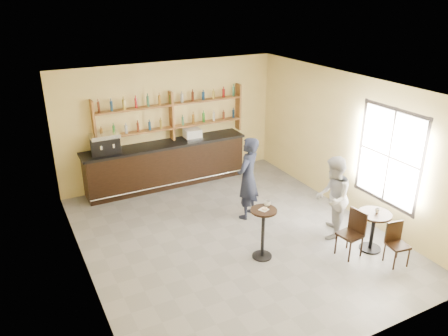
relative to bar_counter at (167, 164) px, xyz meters
name	(u,v)px	position (x,y,z in m)	size (l,w,h in m)	color
floor	(233,236)	(0.29, -3.15, -0.59)	(7.00, 7.00, 0.00)	slate
ceiling	(234,88)	(0.29, -3.15, 2.61)	(7.00, 7.00, 0.00)	white
wall_back	(170,122)	(0.29, 0.35, 1.01)	(7.00, 7.00, 0.00)	#F4DB8A
wall_front	(359,256)	(0.29, -6.65, 1.01)	(7.00, 7.00, 0.00)	#F4DB8A
wall_left	(80,199)	(-2.71, -3.15, 1.01)	(7.00, 7.00, 0.00)	#F4DB8A
wall_right	(348,144)	(3.29, -3.15, 1.01)	(7.00, 7.00, 0.00)	#F4DB8A
window_pane	(389,157)	(3.28, -4.35, 1.11)	(2.00, 2.00, 0.00)	white
window_frame	(389,157)	(3.28, -4.35, 1.11)	(0.04, 1.70, 2.10)	black
shelf_unit	(172,116)	(0.29, 0.22, 1.22)	(4.00, 0.26, 1.40)	brown
liquor_bottles	(171,110)	(0.29, 0.22, 1.39)	(3.68, 0.10, 1.00)	#8C5919
bar_counter	(167,164)	(0.00, 0.00, 0.00)	(4.34, 0.85, 1.17)	black
espresso_machine	(105,143)	(-1.54, 0.00, 0.83)	(0.69, 0.44, 0.49)	black
pastry_case	(192,134)	(0.77, 0.00, 0.72)	(0.45, 0.36, 0.27)	silver
pedestal_table	(263,234)	(0.43, -4.08, -0.06)	(0.51, 0.51, 1.05)	black
napkin	(264,210)	(0.43, -4.08, 0.46)	(0.16, 0.16, 0.00)	white
donut	(265,209)	(0.44, -4.09, 0.49)	(0.12, 0.12, 0.04)	#E3A453
cup_pedestal	(267,203)	(0.57, -3.98, 0.51)	(0.13, 0.13, 0.10)	white
man_main	(248,178)	(1.01, -2.51, 0.37)	(0.70, 0.46, 1.92)	black
cafe_table	(372,231)	(2.53, -4.87, -0.18)	(0.65, 0.65, 0.82)	black
cup_cafe	(377,211)	(2.58, -4.87, 0.28)	(0.09, 0.09, 0.09)	white
chair_west	(350,234)	(1.98, -4.82, -0.11)	(0.41, 0.41, 0.95)	black
chair_south	(398,245)	(2.58, -5.47, -0.17)	(0.36, 0.36, 0.84)	black
patron_second	(332,198)	(2.15, -4.04, 0.30)	(0.86, 0.67, 1.78)	#AAA9AF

